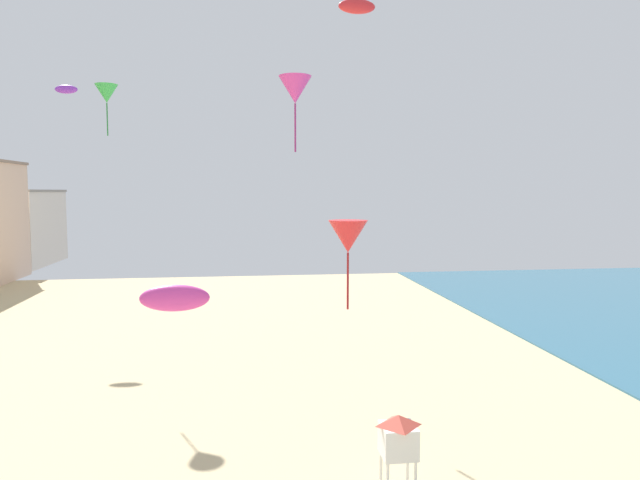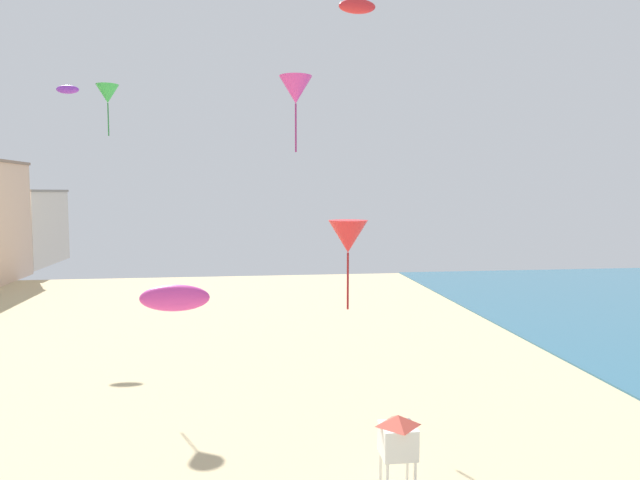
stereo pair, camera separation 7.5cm
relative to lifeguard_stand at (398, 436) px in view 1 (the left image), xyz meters
The scene contains 7 objects.
lifeguard_stand is the anchor object (origin of this frame).
kite_magenta_parafoil 9.00m from the lifeguard_stand, 154.97° to the left, with size 2.46×0.68×0.96m.
kite_red_delta 7.33m from the lifeguard_stand, 103.53° to the left, with size 1.49×1.49×3.39m.
kite_purple_parafoil 36.31m from the lifeguard_stand, 122.21° to the left, with size 1.61×0.45×0.63m.
kite_magenta_delta 17.72m from the lifeguard_stand, 100.33° to the left, with size 1.66×1.66×3.76m.
kite_red_parafoil 16.80m from the lifeguard_stand, 90.90° to the left, with size 1.54×0.43×0.60m.
kite_green_delta 25.37m from the lifeguard_stand, 125.41° to the left, with size 1.28×1.28×2.90m.
Camera 1 is at (2.15, -6.21, 9.68)m, focal length 32.63 mm.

